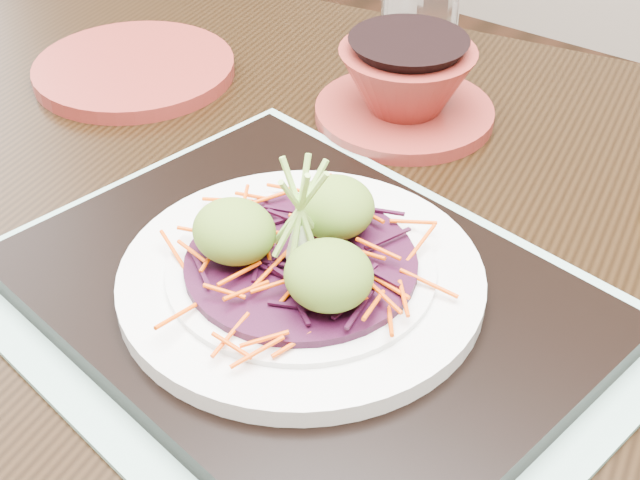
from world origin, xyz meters
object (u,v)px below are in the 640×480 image
Objects in this scene: terracotta_side_plate at (134,69)px; terracotta_bowl_set at (406,89)px; dining_table at (343,397)px; water_glass at (420,5)px; serving_tray at (302,296)px; white_plate at (301,277)px.

terracotta_bowl_set is (0.24, 0.08, 0.02)m from terracotta_side_plate.
terracotta_side_plate reaches higher than dining_table.
terracotta_bowl_set is (0.05, -0.11, -0.02)m from water_glass.
terracotta_side_plate is at bearing 161.70° from serving_tray.
water_glass reaches higher than terracotta_bowl_set.
dining_table is 0.37m from terracotta_side_plate.
serving_tray is 0.26m from terracotta_bowl_set.
white_plate reaches higher than serving_tray.
serving_tray is at bearing -70.30° from water_glass.
terracotta_bowl_set is at bearing 102.46° from dining_table.
white_plate reaches higher than terracotta_side_plate.
water_glass is 0.12m from terracotta_bowl_set.
water_glass is (-0.13, 0.36, 0.03)m from white_plate.
white_plate reaches higher than dining_table.
white_plate is at bearing -27.74° from terracotta_side_plate.
serving_tray is at bearing -73.11° from terracotta_bowl_set.
white_plate is (0.00, 0.00, 0.02)m from serving_tray.
dining_table is 0.14m from white_plate.
dining_table is at bearing -66.73° from water_glass.
terracotta_side_plate is at bearing 148.16° from dining_table.
terracotta_side_plate is (-0.33, 0.14, 0.11)m from dining_table.
white_plate is 0.36m from terracotta_side_plate.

